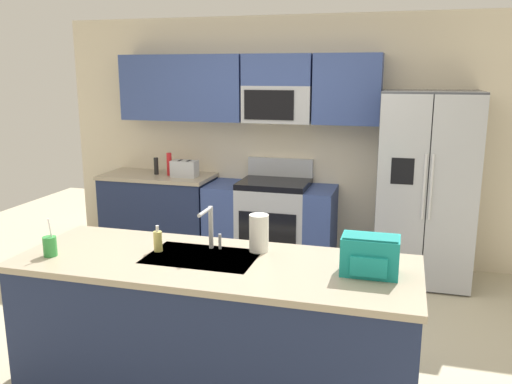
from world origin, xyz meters
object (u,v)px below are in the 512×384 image
(backpack, at_px, (370,255))
(sink_faucet, at_px, (210,224))
(bottle_red, at_px, (169,164))
(refrigerator, at_px, (426,188))
(drink_cup_green, at_px, (50,246))
(range_oven, at_px, (271,222))
(pepper_mill, at_px, (156,166))
(toaster, at_px, (185,169))
(paper_towel_roll, at_px, (259,233))
(soap_dispenser, at_px, (158,241))

(backpack, bearing_deg, sink_faucet, 170.90)
(bottle_red, height_order, sink_faucet, sink_faucet)
(refrigerator, xyz_separation_m, drink_cup_green, (-2.31, -2.57, 0.04))
(range_oven, relative_size, pepper_mill, 7.20)
(bottle_red, height_order, drink_cup_green, bottle_red)
(toaster, xyz_separation_m, pepper_mill, (-0.36, 0.05, 0.00))
(bottle_red, relative_size, backpack, 0.78)
(pepper_mill, height_order, bottle_red, bottle_red)
(paper_towel_roll, distance_m, backpack, 0.74)
(range_oven, bearing_deg, backpack, -63.99)
(refrigerator, relative_size, paper_towel_roll, 7.71)
(toaster, relative_size, drink_cup_green, 1.15)
(refrigerator, bearing_deg, range_oven, 177.35)
(toaster, relative_size, soap_dispenser, 1.65)
(backpack, bearing_deg, pepper_mill, 135.97)
(toaster, height_order, backpack, backpack)
(refrigerator, xyz_separation_m, pepper_mill, (-2.88, 0.07, 0.07))
(toaster, distance_m, backpack, 3.20)
(drink_cup_green, distance_m, paper_towel_roll, 1.30)
(range_oven, height_order, pepper_mill, range_oven)
(refrigerator, relative_size, bottle_red, 7.39)
(bottle_red, relative_size, sink_faucet, 0.89)
(refrigerator, relative_size, soap_dispenser, 10.88)
(bottle_red, distance_m, sink_faucet, 2.61)
(range_oven, xyz_separation_m, pepper_mill, (-1.32, -0.00, 0.55))
(sink_faucet, bearing_deg, backpack, -9.10)
(soap_dispenser, height_order, backpack, backpack)
(pepper_mill, bearing_deg, soap_dispenser, -63.71)
(paper_towel_roll, bearing_deg, refrigerator, 63.16)
(soap_dispenser, bearing_deg, sink_faucet, 21.38)
(refrigerator, relative_size, sink_faucet, 6.56)
(pepper_mill, distance_m, bottle_red, 0.17)
(toaster, bearing_deg, soap_dispenser, -70.77)
(bottle_red, bearing_deg, range_oven, 0.67)
(paper_towel_roll, bearing_deg, drink_cup_green, -160.24)
(pepper_mill, bearing_deg, paper_towel_roll, -50.82)
(bottle_red, height_order, paper_towel_roll, bottle_red)
(bottle_red, bearing_deg, soap_dispenser, -66.89)
(drink_cup_green, xyz_separation_m, soap_dispenser, (0.61, 0.26, 0.00))
(toaster, relative_size, bottle_red, 1.12)
(drink_cup_green, bearing_deg, sink_faucet, 22.80)
(refrigerator, bearing_deg, drink_cup_green, -131.85)
(bottle_red, xyz_separation_m, sink_faucet, (1.32, -2.25, 0.04))
(toaster, distance_m, drink_cup_green, 2.60)
(pepper_mill, distance_m, backpack, 3.48)
(refrigerator, bearing_deg, pepper_mill, 178.62)
(drink_cup_green, height_order, paper_towel_roll, drink_cup_green)
(range_oven, height_order, soap_dispenser, range_oven)
(sink_faucet, height_order, backpack, sink_faucet)
(refrigerator, height_order, pepper_mill, refrigerator)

